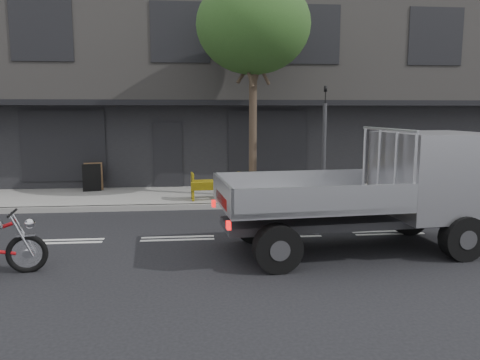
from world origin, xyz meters
name	(u,v)px	position (x,y,z in m)	size (l,w,h in m)	color
ground	(178,239)	(0.00, 0.00, 0.00)	(80.00, 80.00, 0.00)	black
sidewalk	(182,197)	(0.00, 4.70, 0.07)	(32.00, 3.20, 0.15)	gray
kerb	(181,207)	(0.00, 3.10, 0.07)	(32.00, 0.20, 0.15)	gray
building_main	(184,83)	(0.00, 11.30, 4.00)	(26.00, 10.00, 8.00)	slate
street_tree	(253,26)	(2.20, 4.20, 5.28)	(3.40, 3.40, 6.74)	#382B21
traffic_light_pole	(324,150)	(4.20, 3.35, 1.65)	(0.12, 0.12, 3.50)	#2D2D30
flatbed_ute	(411,180)	(4.74, -1.13, 1.41)	(5.48, 2.62, 2.46)	black
construction_barrier	(217,187)	(1.04, 3.50, 0.57)	(1.51, 0.61, 0.85)	yellow
sandwich_board	(92,178)	(-2.95, 5.52, 0.62)	(0.59, 0.39, 0.93)	black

